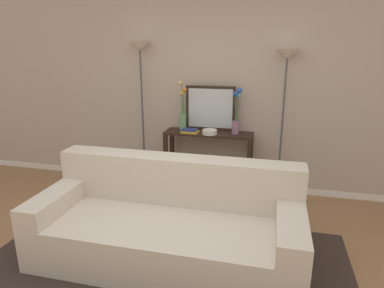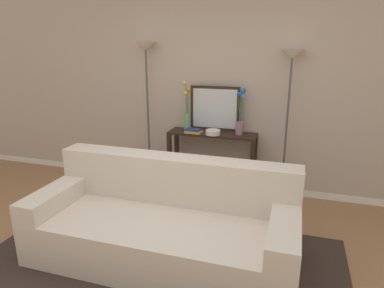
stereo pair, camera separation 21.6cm
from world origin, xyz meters
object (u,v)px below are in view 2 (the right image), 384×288
Objects in this scene: console_table at (212,153)px; vase_tall_flowers at (187,114)px; floor_lamp_left at (146,75)px; book_stack at (193,131)px; book_row_under_console at (194,186)px; vase_short_flowers at (240,117)px; couch at (165,226)px; floor_lamp_right at (290,84)px; fruit_bowl at (213,132)px; wall_mirror at (215,109)px.

vase_tall_flowers reaches higher than console_table.
book_stack is (0.70, -0.17, -0.67)m from floor_lamp_left.
book_row_under_console is (-0.25, 0.00, -0.50)m from console_table.
floor_lamp_left is at bearing 174.65° from console_table.
console_table is 0.60m from vase_short_flowers.
book_stack reaches higher than couch.
fruit_bowl is at bearing -168.19° from floor_lamp_right.
book_stack is at bearing -160.00° from console_table.
book_stack is 0.53× the size of book_row_under_console.
console_table is 0.32m from fruit_bowl.
couch is 1.52m from book_row_under_console.
wall_mirror is at bearing 44.53° from book_stack.
vase_short_flowers is 0.61m from book_stack.
vase_tall_flowers reaches higher than couch.
fruit_bowl reaches higher than console_table.
couch reaches higher than console_table.
couch is at bearing -94.05° from fruit_bowl.
book_stack is at bearing 177.21° from fruit_bowl.
console_table is 6.08× the size of fruit_bowl.
book_row_under_console is (0.09, 0.00, -0.99)m from vase_tall_flowers.
floor_lamp_right reaches higher than console_table.
vase_tall_flowers reaches higher than book_row_under_console.
vase_short_flowers is at bearing 1.36° from book_row_under_console.
vase_short_flowers is (0.41, 1.50, 0.74)m from couch.
vase_short_flowers is (-0.56, -0.07, -0.41)m from floor_lamp_right.
console_table is 1.34m from floor_lamp_left.
floor_lamp_left is at bearing 166.40° from book_stack.
book_stack is (-0.16, 1.40, 0.55)m from couch.
fruit_bowl is (0.04, -0.23, -0.25)m from wall_mirror.
vase_tall_flowers reaches higher than wall_mirror.
floor_lamp_left is at bearing 180.00° from floor_lamp_right.
floor_lamp_right is 8.42× the size of book_stack.
book_row_under_console is (-1.15, -0.09, -1.40)m from floor_lamp_right.
couch is 4.11× the size of vase_short_flowers.
floor_lamp_right is 0.97m from wall_mirror.
floor_lamp_right is at bearing 58.39° from couch.
floor_lamp_left is 3.02× the size of wall_mirror.
vase_short_flowers reaches higher than wall_mirror.
fruit_bowl is at bearing -10.75° from floor_lamp_left.
fruit_bowl is at bearing -80.40° from wall_mirror.
fruit_bowl is (-0.31, -0.11, -0.18)m from vase_short_flowers.
floor_lamp_right reaches higher than vase_short_flowers.
vase_tall_flowers is 0.42m from fruit_bowl.
floor_lamp_right is at bearing 7.43° from vase_short_flowers.
wall_mirror reaches higher than book_stack.
vase_short_flowers is at bearing 9.62° from book_stack.
couch is 1.81m from wall_mirror.
floor_lamp_right is (0.90, 0.09, 0.90)m from console_table.
fruit_bowl reaches higher than couch.
vase_tall_flowers reaches higher than book_stack.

